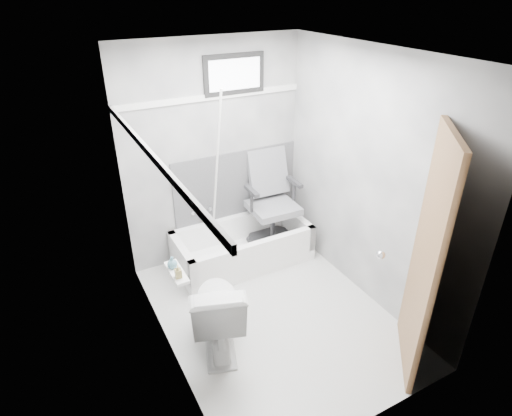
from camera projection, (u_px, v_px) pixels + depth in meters
floor at (273, 314)px, 4.13m from camera, size 2.60×2.60×0.00m
ceiling at (279, 53)px, 3.00m from camera, size 2.60×2.60×0.00m
wall_back at (214, 155)px, 4.58m from camera, size 2.00×0.02×2.40m
wall_front at (386, 293)px, 2.56m from camera, size 2.00×0.02×2.40m
wall_left at (159, 234)px, 3.15m from camera, size 0.02×2.60×2.40m
wall_right at (368, 181)px, 3.98m from camera, size 0.02×2.60×2.40m
bathtub at (243, 245)px, 4.82m from camera, size 1.50×0.70×0.42m
office_chair at (273, 201)px, 4.81m from camera, size 0.64×0.64×1.06m
toilet at (217, 311)px, 3.61m from camera, size 0.67×0.88×0.77m
door at (483, 272)px, 3.07m from camera, size 0.78×0.78×2.00m
window at (234, 74)px, 4.28m from camera, size 0.66×0.04×0.40m
backerboard at (236, 184)px, 4.86m from camera, size 1.50×0.02×0.78m
trim_back at (212, 97)px, 4.27m from camera, size 2.00×0.02×0.06m
trim_left at (151, 155)px, 2.86m from camera, size 0.02×2.60×0.06m
pole at (216, 177)px, 4.42m from camera, size 0.02×0.46×1.91m
shelf at (177, 273)px, 3.23m from camera, size 0.10×0.32×0.02m
soap_bottle_a at (178, 271)px, 3.14m from camera, size 0.05×0.05×0.10m
soap_bottle_b at (172, 262)px, 3.25m from camera, size 0.11×0.11×0.10m
faucet at (202, 213)px, 4.78m from camera, size 0.26×0.10×0.16m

